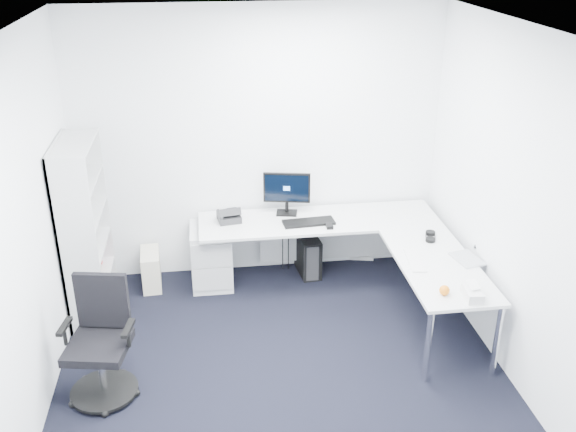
{
  "coord_description": "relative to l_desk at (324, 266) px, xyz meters",
  "views": [
    {
      "loc": [
        -0.52,
        -3.9,
        3.33
      ],
      "look_at": [
        0.15,
        1.05,
        1.05
      ],
      "focal_mm": 40.0,
      "sensor_mm": 36.0,
      "label": 1
    }
  ],
  "objects": [
    {
      "name": "orange_fruit",
      "position": [
        0.72,
        -1.2,
        0.38
      ],
      "size": [
        0.08,
        0.08,
        0.08
      ],
      "primitive_type": "sphere",
      "color": "orange",
      "rests_on": "l_desk"
    },
    {
      "name": "ground",
      "position": [
        -0.55,
        -1.4,
        -0.34
      ],
      "size": [
        4.2,
        4.2,
        0.0
      ],
      "primitive_type": "plane",
      "color": "black"
    },
    {
      "name": "black_pc_tower",
      "position": [
        -0.08,
        0.5,
        -0.13
      ],
      "size": [
        0.23,
        0.45,
        0.42
      ],
      "primitive_type": "cube",
      "rotation": [
        0.0,
        0.0,
        0.1
      ],
      "color": "black",
      "rests_on": "ground"
    },
    {
      "name": "drawer_pedestal",
      "position": [
        -1.07,
        0.41,
        -0.04
      ],
      "size": [
        0.4,
        0.5,
        0.61
      ],
      "primitive_type": "cube",
      "color": "silver",
      "rests_on": "ground"
    },
    {
      "name": "headphones",
      "position": [
        0.94,
        -0.22,
        0.37
      ],
      "size": [
        0.2,
        0.24,
        0.06
      ],
      "primitive_type": null,
      "rotation": [
        0.0,
        0.0,
        -0.33
      ],
      "color": "black",
      "rests_on": "l_desk"
    },
    {
      "name": "laptop",
      "position": [
        1.12,
        -0.67,
        0.45
      ],
      "size": [
        0.35,
        0.34,
        0.21
      ],
      "primitive_type": null,
      "rotation": [
        0.0,
        0.0,
        0.19
      ],
      "color": "silver",
      "rests_on": "l_desk"
    },
    {
      "name": "bookshelf",
      "position": [
        -2.17,
        0.05,
        0.49
      ],
      "size": [
        0.32,
        0.83,
        1.66
      ],
      "primitive_type": null,
      "color": "#BCBEBE",
      "rests_on": "ground"
    },
    {
      "name": "wall_left",
      "position": [
        -2.35,
        -1.4,
        1.01
      ],
      "size": [
        0.02,
        4.2,
        2.7
      ],
      "primitive_type": "cube",
      "color": "white",
      "rests_on": "ground"
    },
    {
      "name": "ceiling",
      "position": [
        -0.55,
        -1.4,
        2.36
      ],
      "size": [
        4.2,
        4.2,
        0.0
      ],
      "primitive_type": "plane",
      "color": "white"
    },
    {
      "name": "l_desk",
      "position": [
        0.0,
        0.0,
        0.0
      ],
      "size": [
        2.35,
        1.32,
        0.69
      ],
      "primitive_type": null,
      "color": "silver",
      "rests_on": "ground"
    },
    {
      "name": "wall_back",
      "position": [
        -0.55,
        0.7,
        1.01
      ],
      "size": [
        3.6,
        0.02,
        2.7
      ],
      "primitive_type": "cube",
      "color": "white",
      "rests_on": "ground"
    },
    {
      "name": "desk_phone",
      "position": [
        -0.88,
        0.4,
        0.42
      ],
      "size": [
        0.24,
        0.24,
        0.15
      ],
      "primitive_type": null,
      "rotation": [
        0.0,
        0.0,
        0.15
      ],
      "color": "#272729",
      "rests_on": "l_desk"
    },
    {
      "name": "monitor",
      "position": [
        -0.3,
        0.49,
        0.57
      ],
      "size": [
        0.48,
        0.24,
        0.44
      ],
      "primitive_type": null,
      "rotation": [
        0.0,
        0.0,
        -0.2
      ],
      "color": "black",
      "rests_on": "l_desk"
    },
    {
      "name": "beige_pc_tower",
      "position": [
        -1.67,
        0.44,
        -0.16
      ],
      "size": [
        0.2,
        0.41,
        0.38
      ],
      "primitive_type": "cube",
      "rotation": [
        0.0,
        0.0,
        0.06
      ],
      "color": "beige",
      "rests_on": "ground"
    },
    {
      "name": "tissue_box",
      "position": [
        0.92,
        -1.27,
        0.38
      ],
      "size": [
        0.14,
        0.24,
        0.08
      ],
      "primitive_type": "cube",
      "rotation": [
        0.0,
        0.0,
        -0.09
      ],
      "color": "silver",
      "rests_on": "l_desk"
    },
    {
      "name": "black_keyboard",
      "position": [
        -0.12,
        0.24,
        0.36
      ],
      "size": [
        0.51,
        0.21,
        0.02
      ],
      "primitive_type": "cube",
      "rotation": [
        0.0,
        0.0,
        0.07
      ],
      "color": "black",
      "rests_on": "l_desk"
    },
    {
      "name": "mouse",
      "position": [
        0.06,
        0.12,
        0.36
      ],
      "size": [
        0.06,
        0.1,
        0.03
      ],
      "primitive_type": "cube",
      "rotation": [
        0.0,
        0.0,
        -0.02
      ],
      "color": "black",
      "rests_on": "l_desk"
    },
    {
      "name": "power_strip",
      "position": [
        0.51,
        0.71,
        -0.32
      ],
      "size": [
        0.35,
        0.14,
        0.04
      ],
      "primitive_type": "cube",
      "rotation": [
        0.0,
        0.0,
        -0.23
      ],
      "color": "silver",
      "rests_on": "ground"
    },
    {
      "name": "wall_right",
      "position": [
        1.25,
        -1.4,
        1.01
      ],
      "size": [
        0.02,
        4.2,
        2.7
      ],
      "primitive_type": "cube",
      "color": "white",
      "rests_on": "ground"
    },
    {
      "name": "white_keyboard",
      "position": [
        0.66,
        -0.63,
        0.35
      ],
      "size": [
        0.17,
        0.43,
        0.01
      ],
      "primitive_type": "cube",
      "rotation": [
        0.0,
        0.0,
        -0.11
      ],
      "color": "silver",
      "rests_on": "l_desk"
    },
    {
      "name": "task_chair",
      "position": [
        -1.95,
        -1.2,
        0.14
      ],
      "size": [
        0.63,
        0.63,
        0.96
      ],
      "primitive_type": null,
      "rotation": [
        0.0,
        0.0,
        -0.18
      ],
      "color": "black",
      "rests_on": "ground"
    }
  ]
}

